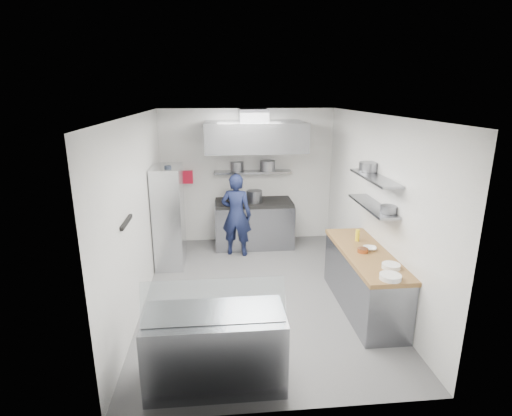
{
  "coord_description": "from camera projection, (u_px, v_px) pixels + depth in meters",
  "views": [
    {
      "loc": [
        -0.61,
        -5.77,
        3.11
      ],
      "look_at": [
        0.0,
        0.6,
        1.25
      ],
      "focal_mm": 28.0,
      "sensor_mm": 36.0,
      "label": 1
    }
  ],
  "objects": [
    {
      "name": "copper_pan",
      "position": [
        363.0,
        250.0,
        5.72
      ],
      "size": [
        0.15,
        0.15,
        0.06
      ],
      "primitive_type": "cylinder",
      "color": "#B25F32",
      "rests_on": "prep_counter_top"
    },
    {
      "name": "over_range_shelf",
      "position": [
        253.0,
        172.0,
        8.26
      ],
      "size": [
        1.6,
        0.3,
        0.04
      ],
      "primitive_type": "cube",
      "color": "gray",
      "rests_on": "wall_back"
    },
    {
      "name": "shelf_pot_b",
      "position": [
        268.0,
        166.0,
        8.21
      ],
      "size": [
        0.32,
        0.32,
        0.22
      ],
      "primitive_type": "cylinder",
      "color": "slate",
      "rests_on": "over_range_shelf"
    },
    {
      "name": "plate_stack_b",
      "position": [
        391.0,
        266.0,
        5.2
      ],
      "size": [
        0.24,
        0.24,
        0.06
      ],
      "primitive_type": "cylinder",
      "color": "white",
      "rests_on": "prep_counter_top"
    },
    {
      "name": "shelf_pot_a",
      "position": [
        237.0,
        166.0,
        8.32
      ],
      "size": [
        0.27,
        0.27,
        0.18
      ],
      "primitive_type": "cylinder",
      "color": "slate",
      "rests_on": "over_range_shelf"
    },
    {
      "name": "extractor_hood",
      "position": [
        255.0,
        136.0,
        7.65
      ],
      "size": [
        1.9,
        1.15,
        0.55
      ],
      "primitive_type": "cube",
      "color": "gray",
      "rests_on": "wall_back"
    },
    {
      "name": "stock_pot_mid",
      "position": [
        254.0,
        196.0,
        8.1
      ],
      "size": [
        0.32,
        0.32,
        0.24
      ],
      "primitive_type": "cylinder",
      "color": "slate",
      "rests_on": "cooktop"
    },
    {
      "name": "wall_shelf_upper",
      "position": [
        375.0,
        178.0,
        5.77
      ],
      "size": [
        0.3,
        1.3,
        0.04
      ],
      "primitive_type": "cube",
      "color": "gray",
      "rests_on": "wall_right"
    },
    {
      "name": "wall_back",
      "position": [
        247.0,
        176.0,
        8.44
      ],
      "size": [
        3.6,
        2.8,
        0.02
      ],
      "primitive_type": "cube",
      "rotation": [
        1.57,
        0.0,
        0.0
      ],
      "color": "white",
      "rests_on": "floor"
    },
    {
      "name": "display_case",
      "position": [
        216.0,
        349.0,
        4.35
      ],
      "size": [
        1.5,
        0.7,
        0.85
      ],
      "primitive_type": "cube",
      "color": "gray",
      "rests_on": "floor"
    },
    {
      "name": "display_glass",
      "position": [
        214.0,
        301.0,
        4.05
      ],
      "size": [
        1.47,
        0.19,
        0.42
      ],
      "primitive_type": "cube",
      "rotation": [
        -0.38,
        0.0,
        0.0
      ],
      "color": "silver",
      "rests_on": "display_case"
    },
    {
      "name": "cooktop",
      "position": [
        254.0,
        203.0,
        8.2
      ],
      "size": [
        1.57,
        0.78,
        0.06
      ],
      "primitive_type": "cube",
      "color": "black",
      "rests_on": "gas_range"
    },
    {
      "name": "gas_range",
      "position": [
        254.0,
        225.0,
        8.33
      ],
      "size": [
        1.6,
        0.8,
        0.9
      ],
      "primitive_type": "cube",
      "color": "gray",
      "rests_on": "floor"
    },
    {
      "name": "red_firebox",
      "position": [
        188.0,
        177.0,
        8.26
      ],
      "size": [
        0.22,
        0.1,
        0.26
      ],
      "primitive_type": "cube",
      "color": "red",
      "rests_on": "wall_back"
    },
    {
      "name": "wall_front",
      "position": [
        288.0,
        286.0,
        3.66
      ],
      "size": [
        3.6,
        2.8,
        0.02
      ],
      "primitive_type": "cube",
      "rotation": [
        -1.57,
        0.0,
        0.0
      ],
      "color": "white",
      "rests_on": "floor"
    },
    {
      "name": "prep_counter_base",
      "position": [
        363.0,
        282.0,
        5.89
      ],
      "size": [
        0.62,
        2.0,
        0.84
      ],
      "primitive_type": "cube",
      "color": "gray",
      "rests_on": "floor"
    },
    {
      "name": "prep_counter_top",
      "position": [
        366.0,
        254.0,
        5.76
      ],
      "size": [
        0.65,
        2.04,
        0.06
      ],
      "primitive_type": "cube",
      "color": "brown",
      "rests_on": "prep_counter_base"
    },
    {
      "name": "shelf_pot_c",
      "position": [
        389.0,
        209.0,
        5.46
      ],
      "size": [
        0.22,
        0.22,
        0.1
      ],
      "primitive_type": "cylinder",
      "color": "slate",
      "rests_on": "wall_shelf_lower"
    },
    {
      "name": "knife_strip",
      "position": [
        126.0,
        222.0,
        4.98
      ],
      "size": [
        0.04,
        0.55,
        0.05
      ],
      "primitive_type": "cube",
      "color": "black",
      "rests_on": "wall_left"
    },
    {
      "name": "ceiling",
      "position": [
        260.0,
        115.0,
        5.66
      ],
      "size": [
        5.0,
        5.0,
        0.0
      ],
      "primitive_type": "plane",
      "rotation": [
        3.14,
        0.0,
        0.0
      ],
      "color": "silver",
      "rests_on": "wall_back"
    },
    {
      "name": "rack_bin_a",
      "position": [
        168.0,
        228.0,
        7.04
      ],
      "size": [
        0.15,
        0.18,
        0.17
      ],
      "primitive_type": "cube",
      "color": "white",
      "rests_on": "wire_rack"
    },
    {
      "name": "floor",
      "position": [
        260.0,
        293.0,
        6.44
      ],
      "size": [
        5.0,
        5.0,
        0.0
      ],
      "primitive_type": "plane",
      "color": "#4A4A4D",
      "rests_on": "ground"
    },
    {
      "name": "wall_shelf_lower",
      "position": [
        372.0,
        206.0,
        5.89
      ],
      "size": [
        0.3,
        1.3,
        0.04
      ],
      "primitive_type": "cube",
      "color": "gray",
      "rests_on": "wall_right"
    },
    {
      "name": "plate_stack_a",
      "position": [
        390.0,
        277.0,
        4.9
      ],
      "size": [
        0.27,
        0.27,
        0.06
      ],
      "primitive_type": "cylinder",
      "color": "white",
      "rests_on": "prep_counter_top"
    },
    {
      "name": "wall_right",
      "position": [
        374.0,
        206.0,
        6.21
      ],
      "size": [
        2.8,
        5.0,
        0.02
      ],
      "primitive_type": "cube",
      "rotation": [
        1.57,
        0.0,
        -1.57
      ],
      "color": "white",
      "rests_on": "floor"
    },
    {
      "name": "chef",
      "position": [
        236.0,
        215.0,
        7.75
      ],
      "size": [
        0.68,
        0.54,
        1.64
      ],
      "primitive_type": "imported",
      "rotation": [
        0.0,
        0.0,
        2.86
      ],
      "color": "#131939",
      "rests_on": "floor"
    },
    {
      "name": "rack_bin_b",
      "position": [
        169.0,
        194.0,
        7.36
      ],
      "size": [
        0.15,
        0.19,
        0.17
      ],
      "primitive_type": "cube",
      "color": "yellow",
      "rests_on": "wire_rack"
    },
    {
      "name": "rack_jar",
      "position": [
        168.0,
        171.0,
        6.91
      ],
      "size": [
        0.12,
        0.12,
        0.18
      ],
      "primitive_type": "cylinder",
      "color": "black",
      "rests_on": "wire_rack"
    },
    {
      "name": "mixing_bowl",
      "position": [
        370.0,
        248.0,
        5.81
      ],
      "size": [
        0.24,
        0.24,
        0.05
      ],
      "primitive_type": "imported",
      "rotation": [
        0.0,
        0.0,
        -0.28
      ],
      "color": "white",
      "rests_on": "prep_counter_top"
    },
    {
      "name": "shelf_pot_d",
      "position": [
        368.0,
        167.0,
        6.13
      ],
      "size": [
        0.29,
        0.29,
        0.14
      ],
      "primitive_type": "cylinder",
      "color": "slate",
      "rests_on": "wall_shelf_upper"
    },
    {
      "name": "squeeze_bottle",
      "position": [
        357.0,
        235.0,
        6.14
      ],
      "size": [
        0.07,
        0.07,
        0.18
      ],
      "primitive_type": "cylinder",
      "color": "yellow",
      "rests_on": "prep_counter_top"
    },
    {
      "name": "wire_rack",
      "position": [
        169.0,
        216.0,
        7.31
      ],
      "size": [
        0.5,
        0.9,
        1.85
      ],
      "primitive_type": "cube",
      "color": "silver",
      "rests_on": "floor"
    },
    {
      "name": "stock_pot_left",
      "position": [
        233.0,
        195.0,
        8.26
      ],
      "size": [
        0.25,
        0.25,
        0.2
      ],
      "primitive_type": "cylinder",
      "color": "slate",
      "rests_on": "cooktop"
    },
    {
      "name": "hood_duct",
      "position": [
        253.0,
        115.0,
        7.76
      ],
      "size": [
        0.55,
        0.55,
        0.24
      ],
      "primitive_type": "cube",
      "color": "slate",
      "rests_on": "extractor_hood"
    },
    {
      "name": "wall_left",
      "position": [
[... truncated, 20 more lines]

